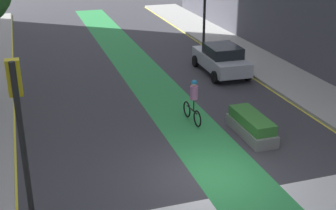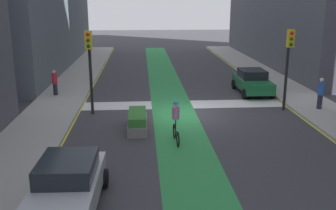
{
  "view_description": "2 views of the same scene",
  "coord_description": "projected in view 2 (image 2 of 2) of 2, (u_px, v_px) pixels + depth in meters",
  "views": [
    {
      "loc": [
        -5.2,
        -11.7,
        7.76
      ],
      "look_at": [
        -0.49,
        2.89,
        1.47
      ],
      "focal_mm": 48.85,
      "sensor_mm": 36.0,
      "label": 1
    },
    {
      "loc": [
        2.46,
        20.29,
        6.1
      ],
      "look_at": [
        1.27,
        3.09,
        1.38
      ],
      "focal_mm": 41.55,
      "sensor_mm": 36.0,
      "label": 2
    }
  ],
  "objects": [
    {
      "name": "bike_lane_paint",
      "position": [
        175.0,
        114.0,
        21.25
      ],
      "size": [
        2.4,
        60.0,
        0.01
      ],
      "primitive_type": "cube",
      "color": "#2D8C47",
      "rests_on": "ground_plane"
    },
    {
      "name": "car_green_left_near",
      "position": [
        252.0,
        81.0,
        25.82
      ],
      "size": [
        2.05,
        4.21,
        1.57
      ],
      "color": "#196033",
      "rests_on": "ground_plane"
    },
    {
      "name": "crosswalk_band",
      "position": [
        183.0,
        104.0,
        23.22
      ],
      "size": [
        12.0,
        1.8,
        0.01
      ],
      "primitive_type": "cube",
      "color": "silver",
      "rests_on": "ground_plane"
    },
    {
      "name": "ground_plane",
      "position": [
        187.0,
        114.0,
        21.3
      ],
      "size": [
        120.0,
        120.0,
        0.0
      ],
      "primitive_type": "plane",
      "color": "#38383D"
    },
    {
      "name": "pedestrian_sidewalk_right_a",
      "position": [
        55.0,
        82.0,
        24.75
      ],
      "size": [
        0.34,
        0.34,
        1.6
      ],
      "color": "#262638",
      "rests_on": "sidewalk_right"
    },
    {
      "name": "pedestrian_sidewalk_left_a",
      "position": [
        321.0,
        93.0,
        21.57
      ],
      "size": [
        0.34,
        0.34,
        1.75
      ],
      "color": "#262638",
      "rests_on": "sidewalk_left"
    },
    {
      "name": "traffic_signal_near_right",
      "position": [
        89.0,
        57.0,
        20.42
      ],
      "size": [
        0.35,
        0.52,
        4.51
      ],
      "color": "black",
      "rests_on": "ground_plane"
    },
    {
      "name": "curb_stripe_right",
      "position": [
        77.0,
        116.0,
        20.89
      ],
      "size": [
        0.16,
        60.0,
        0.01
      ],
      "primitive_type": "cube",
      "color": "yellow",
      "rests_on": "ground_plane"
    },
    {
      "name": "cyclist_in_lane",
      "position": [
        176.0,
        121.0,
        16.92
      ],
      "size": [
        0.32,
        1.73,
        1.86
      ],
      "color": "black",
      "rests_on": "ground_plane"
    },
    {
      "name": "median_planter",
      "position": [
        137.0,
        121.0,
        18.72
      ],
      "size": [
        0.93,
        2.64,
        0.85
      ],
      "color": "slate",
      "rests_on": "ground_plane"
    },
    {
      "name": "traffic_signal_near_left",
      "position": [
        289.0,
        55.0,
        21.11
      ],
      "size": [
        0.35,
        0.52,
        4.53
      ],
      "color": "black",
      "rests_on": "ground_plane"
    },
    {
      "name": "sidewalk_right",
      "position": [
        48.0,
        115.0,
        20.78
      ],
      "size": [
        3.0,
        60.0,
        0.15
      ],
      "primitive_type": "cube",
      "color": "#9E9E99",
      "rests_on": "ground_plane"
    },
    {
      "name": "sidewalk_left",
      "position": [
        320.0,
        110.0,
        21.77
      ],
      "size": [
        3.0,
        60.0,
        0.15
      ],
      "primitive_type": "cube",
      "color": "#9E9E99",
      "rests_on": "ground_plane"
    },
    {
      "name": "curb_stripe_left",
      "position": [
        294.0,
        112.0,
        21.69
      ],
      "size": [
        0.16,
        60.0,
        0.01
      ],
      "primitive_type": "cube",
      "color": "yellow",
      "rests_on": "ground_plane"
    },
    {
      "name": "car_silver_right_far",
      "position": [
        67.0,
        185.0,
        11.42
      ],
      "size": [
        2.12,
        4.25,
        1.57
      ],
      "color": "#B2B7BF",
      "rests_on": "ground_plane"
    }
  ]
}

